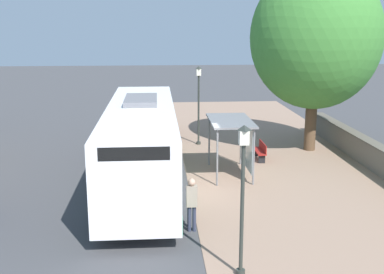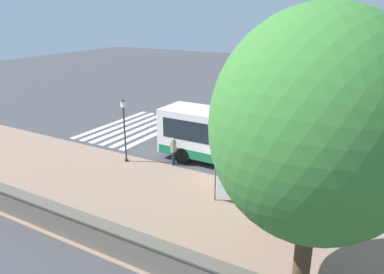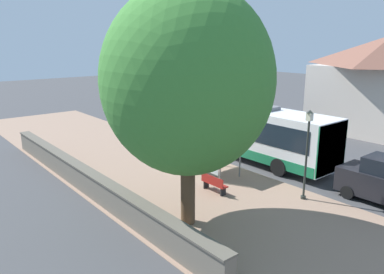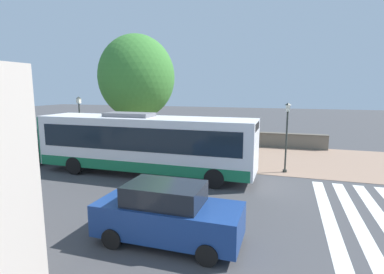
{
  "view_description": "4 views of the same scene",
  "coord_description": "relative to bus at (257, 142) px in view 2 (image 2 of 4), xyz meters",
  "views": [
    {
      "loc": [
        1.24,
        18.18,
        6.44
      ],
      "look_at": [
        -0.1,
        0.14,
        2.19
      ],
      "focal_mm": 45.0,
      "sensor_mm": 36.0,
      "label": 1
    },
    {
      "loc": [
        -17.78,
        -7.85,
        9.1
      ],
      "look_at": [
        -0.93,
        1.97,
        2.48
      ],
      "focal_mm": 35.0,
      "sensor_mm": 36.0,
      "label": 2
    },
    {
      "loc": [
        -15.48,
        -16.67,
        7.23
      ],
      "look_at": [
        -1.65,
        0.18,
        1.65
      ],
      "focal_mm": 35.0,
      "sensor_mm": 36.0,
      "label": 3
    },
    {
      "loc": [
        16.84,
        6.79,
        4.83
      ],
      "look_at": [
        1.49,
        1.9,
        2.22
      ],
      "focal_mm": 28.0,
      "sensor_mm": 36.0,
      "label": 4
    }
  ],
  "objects": [
    {
      "name": "bus_shelter",
      "position": [
        -3.95,
        -1.06,
        0.25
      ],
      "size": [
        1.79,
        3.27,
        2.45
      ],
      "color": "slate",
      "rests_on": "ground"
    },
    {
      "name": "stone_wall",
      "position": [
        -10.44,
        0.78,
        -1.2
      ],
      "size": [
        0.6,
        20.0,
        1.21
      ],
      "color": "#6B6356",
      "rests_on": "ground"
    },
    {
      "name": "sidewalk_plaza",
      "position": [
        -6.39,
        0.78,
        -1.8
      ],
      "size": [
        9.0,
        44.0,
        0.02
      ],
      "color": "#937560",
      "rests_on": "ground"
    },
    {
      "name": "background_building",
      "position": [
        13.62,
        -2.68,
        2.19
      ],
      "size": [
        8.35,
        10.55,
        7.77
      ],
      "color": "beige",
      "rests_on": "ground"
    },
    {
      "name": "street_lamp_far",
      "position": [
        -2.9,
        -6.55,
        0.73
      ],
      "size": [
        0.28,
        0.28,
        4.28
      ],
      "color": "#2D332D",
      "rests_on": "ground"
    },
    {
      "name": "bench",
      "position": [
        -5.62,
        -3.25,
        -1.34
      ],
      "size": [
        0.4,
        1.54,
        0.88
      ],
      "color": "maroon",
      "rests_on": "ground"
    },
    {
      "name": "pedestrian",
      "position": [
        -1.69,
        4.74,
        -0.77
      ],
      "size": [
        0.34,
        0.23,
        1.76
      ],
      "color": "#2D3347",
      "rests_on": "ground"
    },
    {
      "name": "crosswalk_stripes",
      "position": [
        3.11,
        11.62,
        -1.81
      ],
      "size": [
        9.0,
        5.25,
        0.01
      ],
      "color": "silver",
      "rests_on": "ground"
    },
    {
      "name": "shade_tree",
      "position": [
        -8.6,
        -4.94,
        3.98
      ],
      "size": [
        6.52,
        6.52,
        9.39
      ],
      "color": "brown",
      "rests_on": "ground"
    },
    {
      "name": "bus",
      "position": [
        0.0,
        0.0,
        0.0
      ],
      "size": [
        2.78,
        12.36,
        3.48
      ],
      "color": "white",
      "rests_on": "ground"
    },
    {
      "name": "street_lamp_near",
      "position": [
        -2.77,
        7.6,
        0.6
      ],
      "size": [
        0.28,
        0.28,
        4.04
      ],
      "color": "#2D332D",
      "rests_on": "ground"
    },
    {
      "name": "ground_plane",
      "position": [
        -1.89,
        0.78,
        -1.81
      ],
      "size": [
        120.0,
        120.0,
        0.0
      ],
      "primitive_type": "plane",
      "color": "#424244",
      "rests_on": "ground"
    },
    {
      "name": "parked_car_far_lane",
      "position": [
        6.71,
        4.14,
        -0.88
      ],
      "size": [
        1.98,
        4.6,
        1.91
      ],
      "color": "navy",
      "rests_on": "ground"
    }
  ]
}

